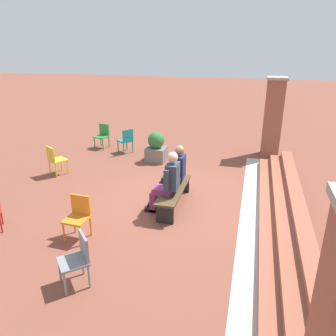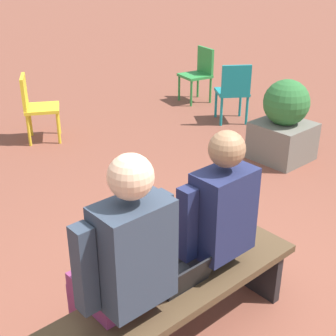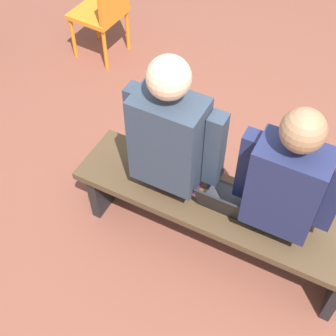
# 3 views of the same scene
# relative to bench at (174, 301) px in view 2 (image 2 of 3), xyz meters

# --- Properties ---
(ground_plane) EXTENTS (60.00, 60.00, 0.00)m
(ground_plane) POSITION_rel_bench_xyz_m (-0.27, 0.14, -0.35)
(ground_plane) COLOR brown
(bench) EXTENTS (1.80, 0.44, 0.45)m
(bench) POSITION_rel_bench_xyz_m (0.00, 0.00, 0.00)
(bench) COLOR #4C3823
(bench) RESTS_ON ground
(person_student) EXTENTS (0.55, 0.69, 1.35)m
(person_student) POSITION_rel_bench_xyz_m (-0.35, -0.07, 0.37)
(person_student) COLOR #232328
(person_student) RESTS_ON ground
(person_adult) EXTENTS (0.58, 0.73, 1.41)m
(person_adult) POSITION_rel_bench_xyz_m (0.31, -0.07, 0.39)
(person_adult) COLOR #7F2D5B
(person_adult) RESTS_ON ground
(laptop) EXTENTS (0.32, 0.29, 0.21)m
(laptop) POSITION_rel_bench_xyz_m (-0.06, 0.01, 0.15)
(laptop) COLOR black
(laptop) RESTS_ON bench
(plastic_chair_by_pillar) EXTENTS (0.57, 0.57, 0.84)m
(plastic_chair_by_pillar) POSITION_rel_bench_xyz_m (-1.01, -3.71, 0.13)
(plastic_chair_by_pillar) COLOR gold
(plastic_chair_by_pillar) RESTS_ON ground
(plastic_chair_foreground) EXTENTS (0.58, 0.58, 0.84)m
(plastic_chair_foreground) POSITION_rel_bench_xyz_m (-3.37, -2.50, 0.13)
(plastic_chair_foreground) COLOR teal
(plastic_chair_foreground) RESTS_ON ground
(plastic_chair_near_bench_right) EXTENTS (0.49, 0.49, 0.84)m
(plastic_chair_near_bench_right) POSITION_rel_bench_xyz_m (-3.75, -3.55, 0.13)
(plastic_chair_near_bench_right) COLOR #2D893D
(plastic_chair_near_bench_right) RESTS_ON ground
(planter) EXTENTS (0.60, 0.60, 0.94)m
(planter) POSITION_rel_bench_xyz_m (-2.86, -1.29, 0.08)
(planter) COLOR #6B665B
(planter) RESTS_ON ground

